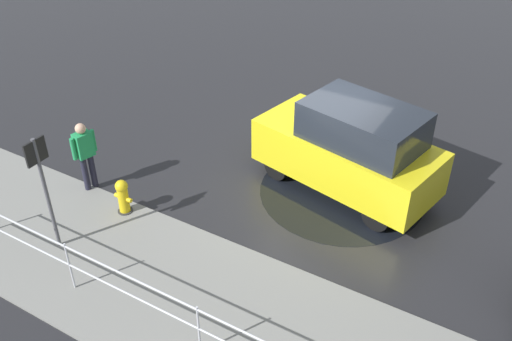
{
  "coord_description": "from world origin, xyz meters",
  "views": [
    {
      "loc": [
        -4.17,
        9.47,
        7.38
      ],
      "look_at": [
        0.62,
        1.36,
        0.9
      ],
      "focal_mm": 40.0,
      "sensor_mm": 36.0,
      "label": 1
    }
  ],
  "objects": [
    {
      "name": "ground_plane",
      "position": [
        0.0,
        0.0,
        0.0
      ],
      "size": [
        60.0,
        60.0,
        0.0
      ],
      "primitive_type": "plane",
      "color": "black"
    },
    {
      "name": "kerb_strip",
      "position": [
        0.0,
        4.2,
        0.02
      ],
      "size": [
        24.0,
        3.2,
        0.04
      ],
      "primitive_type": "cube",
      "color": "slate",
      "rests_on": "ground"
    },
    {
      "name": "moving_hatchback",
      "position": [
        -0.76,
        -0.19,
        1.03
      ],
      "size": [
        4.16,
        2.46,
        2.06
      ],
      "color": "yellow",
      "rests_on": "ground"
    },
    {
      "name": "fire_hydrant",
      "position": [
        2.82,
        2.92,
        0.4
      ],
      "size": [
        0.42,
        0.31,
        0.8
      ],
      "color": "gold",
      "rests_on": "ground"
    },
    {
      "name": "pedestrian",
      "position": [
        4.01,
        2.65,
        0.96
      ],
      "size": [
        0.31,
        0.56,
        1.62
      ],
      "color": "#1E8C4C",
      "rests_on": "ground"
    },
    {
      "name": "metal_railing",
      "position": [
        -0.54,
        5.0,
        0.74
      ],
      "size": [
        10.77,
        0.04,
        1.05
      ],
      "color": "#B7BABF",
      "rests_on": "ground"
    },
    {
      "name": "sign_post",
      "position": [
        3.21,
        4.35,
        1.58
      ],
      "size": [
        0.07,
        0.44,
        2.4
      ],
      "color": "#4C4C51",
      "rests_on": "ground"
    },
    {
      "name": "puddle_patch",
      "position": [
        -0.73,
        0.01,
        0.0
      ],
      "size": [
        3.54,
        3.54,
        0.01
      ],
      "primitive_type": "cylinder",
      "color": "black",
      "rests_on": "ground"
    }
  ]
}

